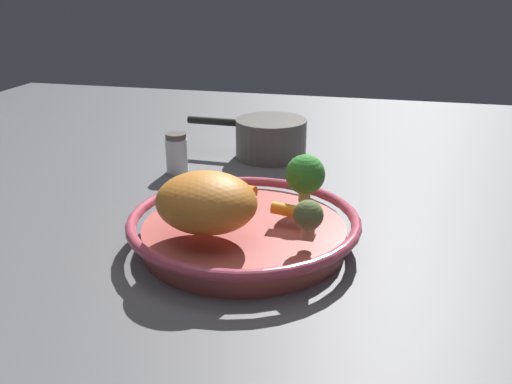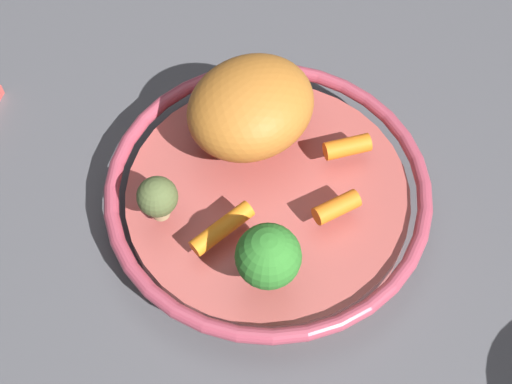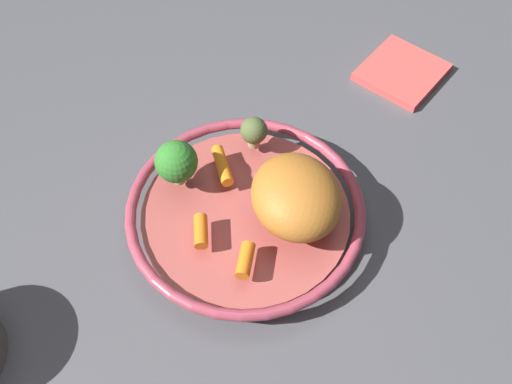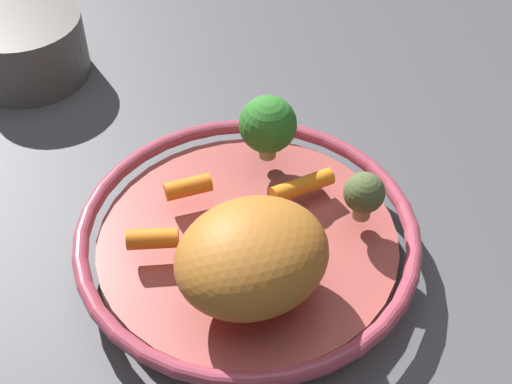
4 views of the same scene
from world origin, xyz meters
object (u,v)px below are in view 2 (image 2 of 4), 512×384
at_px(baby_carrot_back, 337,207).
at_px(broccoli_floret_large, 158,198).
at_px(serving_bowl, 268,195).
at_px(roast_chicken_piece, 251,107).
at_px(baby_carrot_center, 222,228).
at_px(baby_carrot_right, 347,147).
at_px(broccoli_floret_mid, 268,257).

bearing_deg(baby_carrot_back, broccoli_floret_large, -45.35).
bearing_deg(serving_bowl, roast_chicken_piece, -121.19).
height_order(baby_carrot_center, baby_carrot_right, same).
xyz_separation_m(roast_chicken_piece, broccoli_floret_large, (0.13, 0.01, -0.01)).
xyz_separation_m(baby_carrot_back, baby_carrot_center, (0.09, -0.06, -0.00)).
distance_m(serving_bowl, broccoli_floret_large, 0.12).
bearing_deg(broccoli_floret_large, serving_bowl, 152.70).
distance_m(roast_chicken_piece, broccoli_floret_large, 0.13).
xyz_separation_m(broccoli_floret_large, broccoli_floret_mid, (-0.02, 0.12, 0.01)).
xyz_separation_m(serving_bowl, broccoli_floret_mid, (0.07, 0.07, 0.06)).
relative_size(roast_chicken_piece, broccoli_floret_mid, 1.89).
distance_m(baby_carrot_back, broccoli_floret_mid, 0.10).
relative_size(serving_bowl, broccoli_floret_large, 6.52).
relative_size(broccoli_floret_large, broccoli_floret_mid, 0.71).
bearing_deg(baby_carrot_right, baby_carrot_center, -8.83).
bearing_deg(baby_carrot_center, baby_carrot_back, 145.93).
xyz_separation_m(baby_carrot_right, broccoli_floret_large, (0.18, -0.08, 0.02)).
bearing_deg(roast_chicken_piece, broccoli_floret_mid, 49.50).
bearing_deg(baby_carrot_center, baby_carrot_right, 171.17).
distance_m(baby_carrot_back, baby_carrot_center, 0.11).
distance_m(serving_bowl, broccoli_floret_mid, 0.12).
distance_m(roast_chicken_piece, broccoli_floret_mid, 0.17).
distance_m(serving_bowl, baby_carrot_back, 0.08).
bearing_deg(broccoli_floret_mid, broccoli_floret_large, -79.31).
xyz_separation_m(serving_bowl, baby_carrot_center, (0.07, 0.01, 0.03)).
relative_size(baby_carrot_center, broccoli_floret_mid, 0.93).
distance_m(serving_bowl, baby_carrot_right, 0.09).
xyz_separation_m(serving_bowl, baby_carrot_back, (-0.02, 0.07, 0.03)).
bearing_deg(baby_carrot_back, baby_carrot_center, -34.07).
height_order(serving_bowl, broccoli_floret_large, broccoli_floret_large).
bearing_deg(baby_carrot_center, broccoli_floret_large, -65.47).
relative_size(serving_bowl, baby_carrot_right, 7.01).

